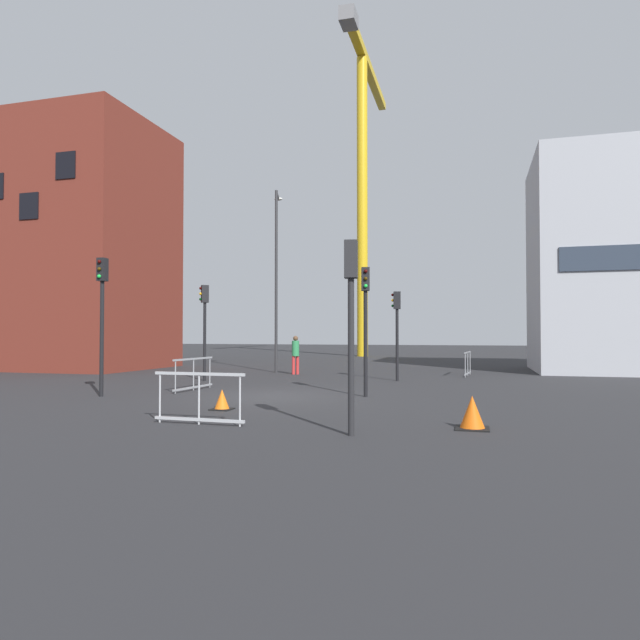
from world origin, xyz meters
The scene contains 16 objects.
ground centered at (0.00, 0.00, 0.00)m, with size 160.00×160.00×0.00m, color #28282B.
brick_building centered at (-16.06, 10.01, 6.64)m, with size 10.48×7.48×13.28m.
office_block centered at (13.69, 14.59, 5.37)m, with size 9.93×7.20×10.74m.
construction_crane centered at (-3.28, 30.68, 17.21)m, with size 1.22×18.00×26.36m.
streetlamp_tall centered at (-3.55, 9.93, 5.11)m, with size 0.63×1.43×8.95m.
traffic_light_verge centered at (2.84, 6.52, 2.43)m, with size 0.39×0.28×3.59m.
traffic_light_median centered at (-4.61, 4.43, 2.59)m, with size 0.38×0.36×3.84m.
traffic_light_corner centered at (2.70, 0.57, 2.61)m, with size 0.30×0.39×3.88m.
traffic_light_crosswalk centered at (3.65, -5.77, 2.45)m, with size 0.28×0.38×3.62m.
traffic_light_far centered at (-4.99, -1.48, 2.79)m, with size 0.27×0.38×4.18m.
pedestrian_walking centered at (-2.21, 8.85, 1.05)m, with size 0.34×0.34×1.79m.
safety_barrier_right_run centered at (0.33, -5.39, 0.56)m, with size 2.07×0.11×1.08m.
safety_barrier_mid_span centered at (5.54, 10.04, 0.56)m, with size 0.27×2.14×1.08m.
safety_barrier_left_run centered at (-3.20, 0.93, 0.56)m, with size 0.20×2.36×1.08m.
traffic_cone_on_verge centered at (5.81, -4.45, 0.31)m, with size 0.65×0.65×0.66m.
traffic_cone_striped centered at (-0.19, -3.20, 0.23)m, with size 0.50×0.50×0.51m.
Camera 1 is at (5.88, -15.93, 1.88)m, focal length 31.38 mm.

